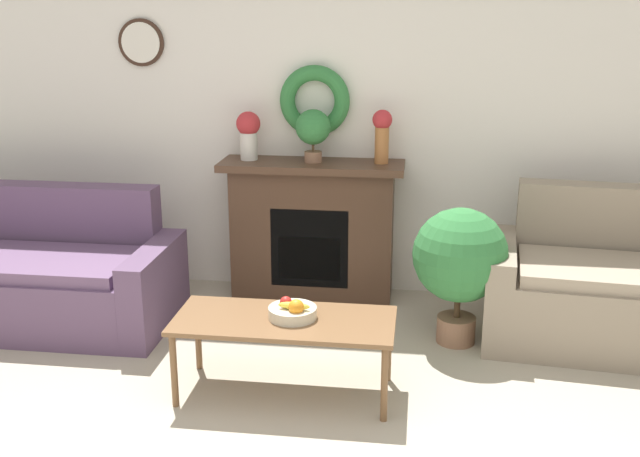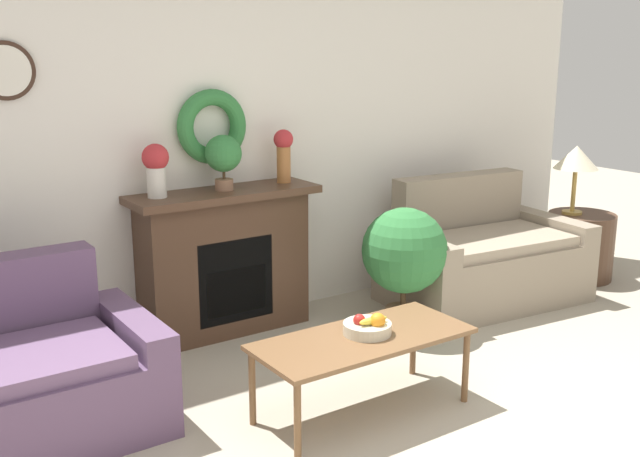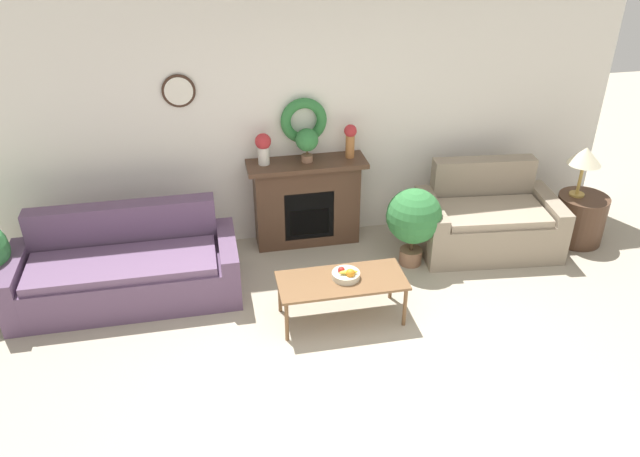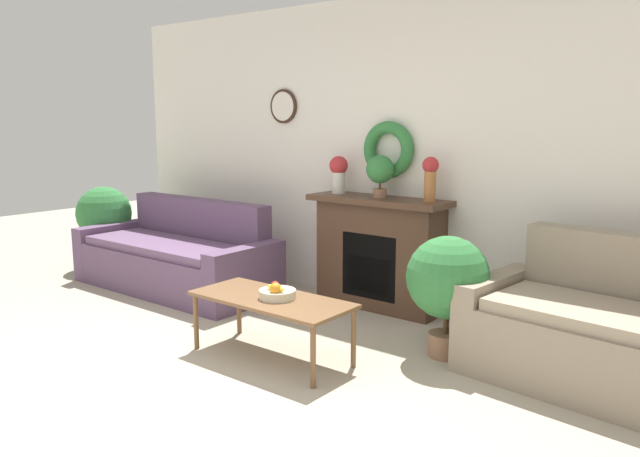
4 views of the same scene
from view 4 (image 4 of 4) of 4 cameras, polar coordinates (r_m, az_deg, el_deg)
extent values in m
plane|color=#ADA38E|center=(3.75, -16.29, -16.57)|extent=(16.00, 16.00, 0.00)
cube|color=white|center=(5.48, 7.76, 6.76)|extent=(6.80, 0.06, 2.70)
cylinder|color=#382319|center=(6.23, -3.36, 11.09)|extent=(0.33, 0.02, 0.33)
cylinder|color=white|center=(6.23, -3.44, 11.09)|extent=(0.28, 0.01, 0.28)
torus|color=#337A3D|center=(5.46, 6.25, 7.17)|extent=(0.49, 0.11, 0.49)
cube|color=#4C3323|center=(5.49, 5.43, -2.50)|extent=(1.13, 0.34, 0.94)
cube|color=black|center=(5.38, 4.51, -3.48)|extent=(0.54, 0.02, 0.56)
cube|color=orange|center=(5.39, 4.45, -4.23)|extent=(0.43, 0.01, 0.31)
cube|color=#4C3323|center=(5.38, 5.32, 2.57)|extent=(1.27, 0.41, 0.05)
cube|color=#604766|center=(6.23, -13.88, -3.74)|extent=(1.81, 0.69, 0.41)
cube|color=#604766|center=(6.45, -10.89, -1.11)|extent=(1.81, 0.20, 0.86)
cube|color=#604766|center=(7.05, -18.25, -1.76)|extent=(0.17, 0.88, 0.55)
cube|color=#604766|center=(5.55, -6.78, -4.45)|extent=(0.17, 0.88, 0.55)
cube|color=#6A4E70|center=(6.17, -13.97, -1.54)|extent=(1.74, 0.63, 0.08)
cube|color=gray|center=(4.24, 22.84, -10.47)|extent=(1.20, 0.80, 0.45)
cube|color=gray|center=(4.56, 25.07, -6.08)|extent=(1.15, 0.31, 0.92)
cube|color=gray|center=(4.55, 15.65, -7.71)|extent=(0.26, 0.89, 0.59)
cube|color=tan|center=(4.16, 23.09, -7.02)|extent=(1.14, 0.74, 0.08)
cube|color=brown|center=(4.35, -4.47, -6.48)|extent=(1.17, 0.51, 0.03)
cylinder|color=brown|center=(4.65, -11.27, -8.36)|extent=(0.04, 0.04, 0.41)
cylinder|color=brown|center=(3.92, -0.64, -11.65)|extent=(0.04, 0.04, 0.41)
cylinder|color=brown|center=(4.92, -7.42, -7.19)|extent=(0.04, 0.04, 0.41)
cylinder|color=brown|center=(4.25, 3.08, -9.94)|extent=(0.04, 0.04, 0.41)
cylinder|color=beige|center=(4.32, -3.91, -5.99)|extent=(0.26, 0.26, 0.06)
sphere|color=#B2231E|center=(4.35, -4.12, -5.24)|extent=(0.07, 0.07, 0.07)
sphere|color=orange|center=(4.25, -4.08, -5.52)|extent=(0.08, 0.08, 0.08)
ellipsoid|color=yellow|center=(4.27, -4.08, -5.44)|extent=(0.17, 0.05, 0.04)
cylinder|color=silver|center=(5.64, 1.71, 4.19)|extent=(0.12, 0.12, 0.19)
sphere|color=#B72D33|center=(5.63, 1.71, 5.79)|extent=(0.17, 0.17, 0.17)
cylinder|color=#AD6B38|center=(5.15, 10.02, 3.80)|extent=(0.10, 0.10, 0.25)
sphere|color=#B72D33|center=(5.13, 10.08, 5.73)|extent=(0.13, 0.13, 0.13)
cylinder|color=#8E664C|center=(5.38, 5.48, 3.23)|extent=(0.12, 0.12, 0.07)
cylinder|color=#4C3823|center=(5.37, 5.49, 3.97)|extent=(0.02, 0.02, 0.07)
sphere|color=#337A3D|center=(5.36, 5.52, 5.41)|extent=(0.24, 0.24, 0.24)
cylinder|color=#8E664C|center=(7.39, -18.91, -2.66)|extent=(0.27, 0.27, 0.20)
cylinder|color=#4C3823|center=(7.35, -18.99, -1.28)|extent=(0.04, 0.04, 0.16)
sphere|color=#337A3D|center=(7.30, -19.14, 1.31)|extent=(0.60, 0.60, 0.60)
cylinder|color=#8E664C|center=(4.55, 11.38, -10.36)|extent=(0.24, 0.24, 0.17)
cylinder|color=#4C3823|center=(4.50, 11.45, -8.41)|extent=(0.04, 0.04, 0.16)
sphere|color=#337A3D|center=(4.41, 11.60, -4.40)|extent=(0.58, 0.58, 0.58)
camera|label=1|loc=(2.25, -67.43, 13.17)|focal=42.00mm
camera|label=2|loc=(5.08, -50.79, 9.45)|focal=42.00mm
camera|label=3|loc=(4.67, -77.24, 28.05)|focal=35.00mm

